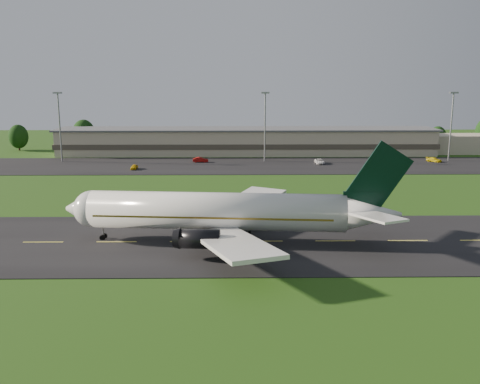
{
  "coord_description": "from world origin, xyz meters",
  "views": [
    {
      "loc": [
        -4.51,
        -77.18,
        24.13
      ],
      "look_at": [
        -3.32,
        8.0,
        6.0
      ],
      "focal_mm": 40.0,
      "sensor_mm": 36.0,
      "label": 1
    }
  ],
  "objects_px": {
    "airliner": "(223,212)",
    "service_vehicle_a": "(134,167)",
    "terminal": "(266,142)",
    "light_mast_west": "(59,118)",
    "light_mast_centre": "(265,118)",
    "service_vehicle_c": "(320,161)",
    "light_mast_east": "(452,118)",
    "service_vehicle_d": "(434,160)",
    "service_vehicle_b": "(201,160)"
  },
  "relations": [
    {
      "from": "terminal",
      "to": "light_mast_centre",
      "type": "xyz_separation_m",
      "value": [
        -1.4,
        -16.18,
        8.75
      ]
    },
    {
      "from": "terminal",
      "to": "service_vehicle_d",
      "type": "height_order",
      "value": "terminal"
    },
    {
      "from": "service_vehicle_d",
      "to": "light_mast_centre",
      "type": "bearing_deg",
      "value": 130.95
    },
    {
      "from": "service_vehicle_c",
      "to": "light_mast_east",
      "type": "bearing_deg",
      "value": 6.27
    },
    {
      "from": "terminal",
      "to": "service_vehicle_a",
      "type": "height_order",
      "value": "terminal"
    },
    {
      "from": "terminal",
      "to": "airliner",
      "type": "bearing_deg",
      "value": -97.37
    },
    {
      "from": "service_vehicle_a",
      "to": "service_vehicle_d",
      "type": "xyz_separation_m",
      "value": [
        85.96,
        12.06,
        -0.0
      ]
    },
    {
      "from": "service_vehicle_b",
      "to": "light_mast_east",
      "type": "bearing_deg",
      "value": -87.0
    },
    {
      "from": "airliner",
      "to": "service_vehicle_d",
      "type": "relative_size",
      "value": 11.48
    },
    {
      "from": "airliner",
      "to": "service_vehicle_b",
      "type": "relative_size",
      "value": 11.46
    },
    {
      "from": "service_vehicle_a",
      "to": "light_mast_centre",
      "type": "bearing_deg",
      "value": 23.05
    },
    {
      "from": "airliner",
      "to": "terminal",
      "type": "height_order",
      "value": "airliner"
    },
    {
      "from": "airliner",
      "to": "light_mast_centre",
      "type": "bearing_deg",
      "value": 87.2
    },
    {
      "from": "airliner",
      "to": "service_vehicle_b",
      "type": "distance_m",
      "value": 78.42
    },
    {
      "from": "light_mast_west",
      "to": "service_vehicle_c",
      "type": "xyz_separation_m",
      "value": [
        75.51,
        -5.53,
        -11.94
      ]
    },
    {
      "from": "light_mast_centre",
      "to": "service_vehicle_d",
      "type": "xyz_separation_m",
      "value": [
        49.85,
        -2.33,
        -11.99
      ]
    },
    {
      "from": "light_mast_west",
      "to": "service_vehicle_d",
      "type": "distance_m",
      "value": 110.52
    },
    {
      "from": "airliner",
      "to": "service_vehicle_d",
      "type": "height_order",
      "value": "airliner"
    },
    {
      "from": "light_mast_centre",
      "to": "service_vehicle_c",
      "type": "xyz_separation_m",
      "value": [
        15.51,
        -5.53,
        -11.94
      ]
    },
    {
      "from": "terminal",
      "to": "service_vehicle_c",
      "type": "xyz_separation_m",
      "value": [
        14.11,
        -21.71,
        -3.19
      ]
    },
    {
      "from": "service_vehicle_a",
      "to": "service_vehicle_c",
      "type": "relative_size",
      "value": 0.76
    },
    {
      "from": "airliner",
      "to": "service_vehicle_a",
      "type": "relative_size",
      "value": 13.46
    },
    {
      "from": "light_mast_centre",
      "to": "service_vehicle_a",
      "type": "height_order",
      "value": "light_mast_centre"
    },
    {
      "from": "light_mast_centre",
      "to": "light_mast_east",
      "type": "distance_m",
      "value": 55.0
    },
    {
      "from": "service_vehicle_b",
      "to": "service_vehicle_c",
      "type": "bearing_deg",
      "value": -94.27
    },
    {
      "from": "airliner",
      "to": "light_mast_centre",
      "type": "relative_size",
      "value": 2.52
    },
    {
      "from": "airliner",
      "to": "light_mast_east",
      "type": "bearing_deg",
      "value": 55.53
    },
    {
      "from": "light_mast_west",
      "to": "service_vehicle_c",
      "type": "distance_m",
      "value": 76.65
    },
    {
      "from": "airliner",
      "to": "service_vehicle_c",
      "type": "distance_m",
      "value": 79.23
    },
    {
      "from": "service_vehicle_d",
      "to": "service_vehicle_b",
      "type": "bearing_deg",
      "value": 133.48
    },
    {
      "from": "airliner",
      "to": "service_vehicle_c",
      "type": "height_order",
      "value": "airliner"
    },
    {
      "from": "service_vehicle_a",
      "to": "service_vehicle_d",
      "type": "bearing_deg",
      "value": 9.31
    },
    {
      "from": "service_vehicle_c",
      "to": "light_mast_west",
      "type": "bearing_deg",
      "value": 174.12
    },
    {
      "from": "service_vehicle_d",
      "to": "light_mast_west",
      "type": "bearing_deg",
      "value": 132.42
    },
    {
      "from": "light_mast_west",
      "to": "light_mast_east",
      "type": "relative_size",
      "value": 1.0
    },
    {
      "from": "terminal",
      "to": "light_mast_centre",
      "type": "relative_size",
      "value": 7.13
    },
    {
      "from": "light_mast_east",
      "to": "service_vehicle_d",
      "type": "xyz_separation_m",
      "value": [
        -5.15,
        -2.33,
        -11.99
      ]
    },
    {
      "from": "light_mast_east",
      "to": "service_vehicle_b",
      "type": "bearing_deg",
      "value": -178.34
    },
    {
      "from": "service_vehicle_b",
      "to": "service_vehicle_d",
      "type": "bearing_deg",
      "value": -88.82
    },
    {
      "from": "airliner",
      "to": "light_mast_east",
      "type": "xyz_separation_m",
      "value": [
        66.04,
        80.08,
        8.08
      ]
    },
    {
      "from": "terminal",
      "to": "service_vehicle_d",
      "type": "xyz_separation_m",
      "value": [
        48.44,
        -18.52,
        -3.24
      ]
    },
    {
      "from": "light_mast_west",
      "to": "light_mast_east",
      "type": "distance_m",
      "value": 115.0
    },
    {
      "from": "terminal",
      "to": "light_mast_centre",
      "type": "bearing_deg",
      "value": -94.95
    },
    {
      "from": "service_vehicle_a",
      "to": "light_mast_east",
      "type": "bearing_deg",
      "value": 10.3
    },
    {
      "from": "light_mast_west",
      "to": "light_mast_centre",
      "type": "height_order",
      "value": "same"
    },
    {
      "from": "light_mast_west",
      "to": "service_vehicle_d",
      "type": "relative_size",
      "value": 4.56
    },
    {
      "from": "airliner",
      "to": "light_mast_west",
      "type": "bearing_deg",
      "value": 126.49
    },
    {
      "from": "terminal",
      "to": "light_mast_east",
      "type": "distance_m",
      "value": 56.67
    },
    {
      "from": "terminal",
      "to": "light_mast_west",
      "type": "xyz_separation_m",
      "value": [
        -61.4,
        -16.18,
        8.75
      ]
    },
    {
      "from": "airliner",
      "to": "light_mast_west",
      "type": "distance_m",
      "value": 94.2
    }
  ]
}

